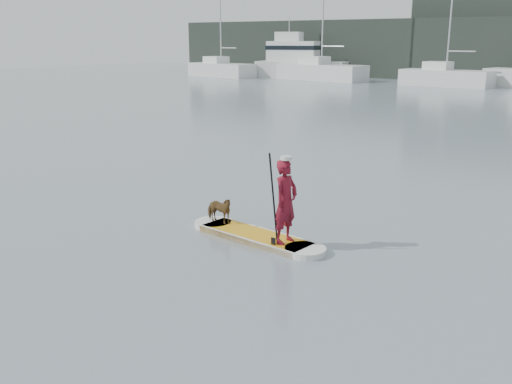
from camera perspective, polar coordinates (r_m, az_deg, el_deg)
The scene contains 11 objects.
ground at distance 9.23m, azimuth 8.84°, elevation -10.54°, with size 140.00×140.00×0.00m, color slate.
paddleboard at distance 11.68m, azimuth 0.00°, elevation -4.46°, with size 3.28×1.13×0.12m.
paddler at distance 10.96m, azimuth 2.98°, elevation -0.98°, with size 0.60×0.39×1.64m, color maroon.
white_cap at distance 10.75m, azimuth 3.05°, elevation 3.41°, with size 0.22×0.22×0.07m, color silver.
dog at distance 12.27m, azimuth -3.75°, elevation -1.79°, with size 0.32×0.70×0.59m, color #51311B.
paddle at distance 10.84m, azimuth 1.77°, elevation -1.92°, with size 0.10×0.30×2.00m.
sailboat_a at distance 63.91m, azimuth -3.54°, elevation 12.20°, with size 8.78×4.34×12.21m.
sailboat_b at distance 58.63m, azimuth 6.49°, elevation 12.01°, with size 9.87×4.64×14.12m.
sailboat_c at distance 53.29m, azimuth 18.38°, elevation 10.90°, with size 8.00×3.44×11.14m.
motor_yacht_b at distance 62.08m, azimuth 4.19°, elevation 12.94°, with size 9.91×5.10×6.24m.
shore_building_west at distance 63.07m, azimuth 21.98°, elevation 14.46°, with size 14.00×4.00×9.00m, color black.
Camera 1 is at (3.38, -7.63, 3.95)m, focal length 40.00 mm.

